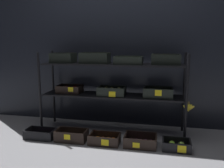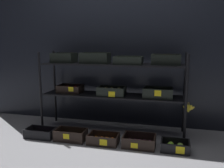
# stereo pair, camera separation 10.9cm
# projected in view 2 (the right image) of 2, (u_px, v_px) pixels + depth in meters

# --- Properties ---
(ground_plane) EXTENTS (10.00, 10.00, 0.00)m
(ground_plane) POSITION_uv_depth(u_px,v_px,m) (112.00, 131.00, 3.29)
(ground_plane) COLOR gray
(storefront_wall) EXTENTS (4.25, 0.12, 2.23)m
(storefront_wall) POSITION_uv_depth(u_px,v_px,m) (119.00, 47.00, 3.48)
(storefront_wall) COLOR black
(storefront_wall) RESTS_ON ground_plane
(display_rack) EXTENTS (1.98, 0.43, 1.05)m
(display_rack) POSITION_uv_depth(u_px,v_px,m) (113.00, 78.00, 3.16)
(display_rack) COLOR black
(display_rack) RESTS_ON ground_plane
(crate_ground_plum) EXTENTS (0.37, 0.21, 0.11)m
(crate_ground_plum) POSITION_uv_depth(u_px,v_px,m) (41.00, 134.00, 3.07)
(crate_ground_plum) COLOR black
(crate_ground_plum) RESTS_ON ground_plane
(crate_ground_kiwi) EXTENTS (0.38, 0.21, 0.14)m
(crate_ground_kiwi) POSITION_uv_depth(u_px,v_px,m) (71.00, 136.00, 2.97)
(crate_ground_kiwi) COLOR black
(crate_ground_kiwi) RESTS_ON ground_plane
(crate_ground_tangerine) EXTENTS (0.36, 0.22, 0.12)m
(crate_ground_tangerine) POSITION_uv_depth(u_px,v_px,m) (104.00, 140.00, 2.87)
(crate_ground_tangerine) COLOR black
(crate_ground_tangerine) RESTS_ON ground_plane
(crate_ground_right_plum) EXTENTS (0.37, 0.26, 0.13)m
(crate_ground_right_plum) POSITION_uv_depth(u_px,v_px,m) (139.00, 142.00, 2.80)
(crate_ground_right_plum) COLOR black
(crate_ground_right_plum) RESTS_ON ground_plane
(crate_ground_apple_green) EXTENTS (0.31, 0.23, 0.11)m
(crate_ground_apple_green) POSITION_uv_depth(u_px,v_px,m) (175.00, 147.00, 2.69)
(crate_ground_apple_green) COLOR black
(crate_ground_apple_green) RESTS_ON ground_plane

